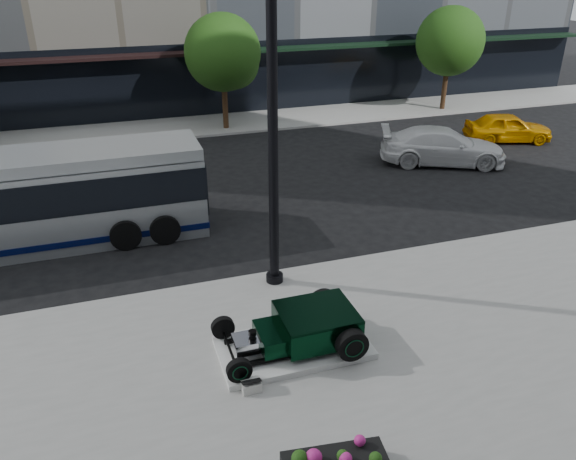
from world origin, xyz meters
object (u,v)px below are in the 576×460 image
object	(u,v)px
white_sedan	(443,146)
yellow_taxi	(508,128)
hot_rod	(307,326)
transit_bus	(3,203)
lamppost	(273,144)

from	to	relation	value
white_sedan	yellow_taxi	world-z (taller)	white_sedan
hot_rod	white_sedan	size ratio (longest dim) A/B	0.60
hot_rod	transit_bus	distance (m)	10.49
yellow_taxi	hot_rod	bearing A→B (deg)	147.06
transit_bus	yellow_taxi	world-z (taller)	transit_bus
transit_bus	lamppost	bearing A→B (deg)	-33.81
hot_rod	lamppost	bearing A→B (deg)	87.06
transit_bus	yellow_taxi	distance (m)	22.34
white_sedan	yellow_taxi	distance (m)	5.14
lamppost	hot_rod	bearing A→B (deg)	-92.94
yellow_taxi	transit_bus	bearing A→B (deg)	119.14
lamppost	white_sedan	world-z (taller)	lamppost
white_sedan	yellow_taxi	size ratio (longest dim) A/B	1.31
hot_rod	transit_bus	world-z (taller)	transit_bus
hot_rod	yellow_taxi	world-z (taller)	yellow_taxi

